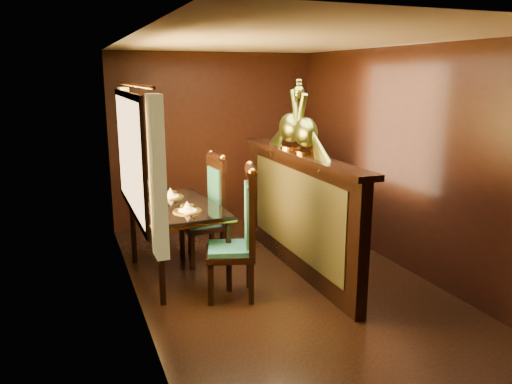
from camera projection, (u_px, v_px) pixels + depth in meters
ground at (283, 284)px, 5.33m from camera, size 5.00×5.00×0.00m
room_shell at (277, 137)px, 4.95m from camera, size 3.04×5.04×2.52m
partition at (299, 210)px, 5.55m from camera, size 0.26×2.70×1.36m
dining_table at (176, 211)px, 5.40m from camera, size 0.95×1.45×1.02m
chair_left at (243, 229)px, 4.91m from camera, size 0.61×0.63×1.35m
chair_right at (211, 205)px, 5.89m from camera, size 0.50×0.53×1.31m
peacock_left at (306, 119)px, 5.22m from camera, size 0.23×0.62×0.74m
peacock_right at (291, 115)px, 5.56m from camera, size 0.25×0.66×0.78m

